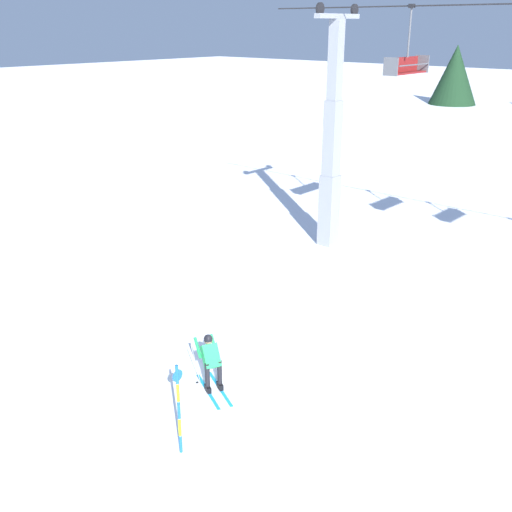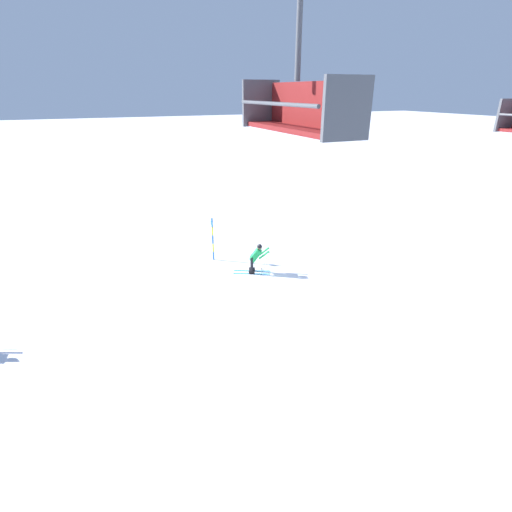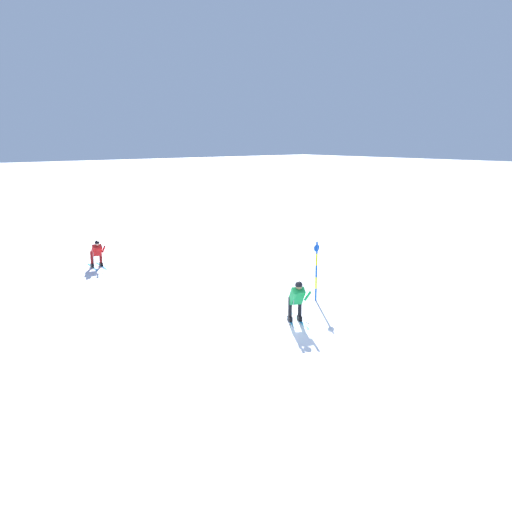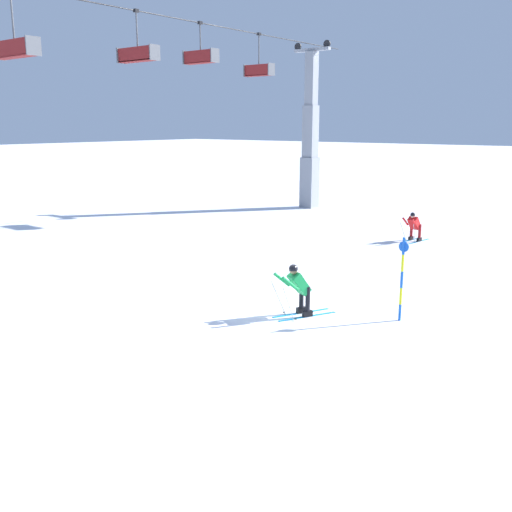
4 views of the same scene
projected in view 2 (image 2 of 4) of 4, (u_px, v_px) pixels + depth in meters
name	position (u px, v px, depth m)	size (l,w,h in m)	color
ground_plane	(253.00, 281.00, 18.40)	(260.00, 260.00, 0.00)	white
skier_carving_main	(256.00, 256.00, 18.91)	(1.84, 1.28, 1.64)	#198CCC
chairlift_seat_second	(301.00, 106.00, 4.88)	(0.61, 2.15, 2.11)	black
trail_marker_pole	(213.00, 238.00, 20.24)	(0.07, 0.28, 2.28)	blue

